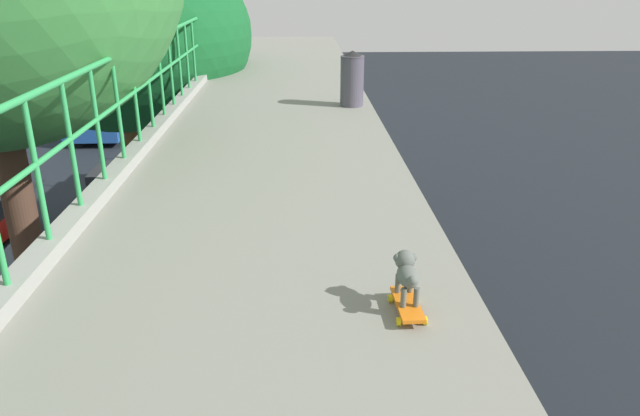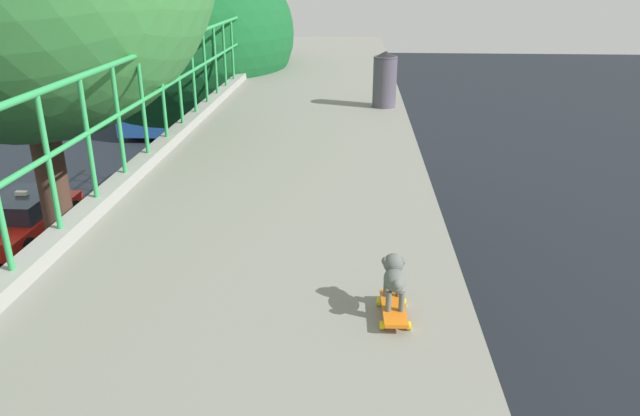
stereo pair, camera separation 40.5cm
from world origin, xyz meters
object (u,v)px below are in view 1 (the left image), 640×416
(car_black_fifth, at_px, (35,289))
(car_green_seventh, at_px, (120,189))
(litter_bin, at_px, (352,78))
(toy_skateboard, at_px, (407,305))
(small_dog, at_px, (407,271))
(city_bus, at_px, (119,85))

(car_black_fifth, bearing_deg, car_green_seventh, 89.46)
(car_black_fifth, height_order, litter_bin, litter_bin)
(toy_skateboard, distance_m, small_dog, 0.21)
(city_bus, height_order, small_dog, small_dog)
(car_green_seventh, bearing_deg, city_bus, 105.00)
(car_green_seventh, distance_m, litter_bin, 13.09)
(city_bus, bearing_deg, litter_bin, -65.12)
(city_bus, relative_size, litter_bin, 12.42)
(toy_skateboard, bearing_deg, city_bus, 109.62)
(small_dog, relative_size, litter_bin, 0.40)
(toy_skateboard, distance_m, litter_bin, 6.25)
(car_black_fifth, relative_size, car_green_seventh, 1.07)
(city_bus, xyz_separation_m, small_dog, (10.23, -28.64, 3.86))
(toy_skateboard, xyz_separation_m, litter_bin, (0.19, 6.24, 0.39))
(car_black_fifth, xyz_separation_m, toy_skateboard, (6.88, -9.06, 4.90))
(car_black_fifth, relative_size, litter_bin, 4.95)
(city_bus, xyz_separation_m, litter_bin, (10.42, -22.47, 4.04))
(city_bus, bearing_deg, small_dog, -70.34)
(car_black_fifth, height_order, car_green_seventh, car_black_fifth)
(car_green_seventh, height_order, toy_skateboard, toy_skateboard)
(city_bus, relative_size, toy_skateboard, 25.18)
(city_bus, distance_m, toy_skateboard, 30.70)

